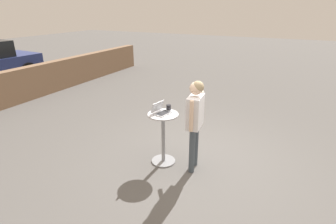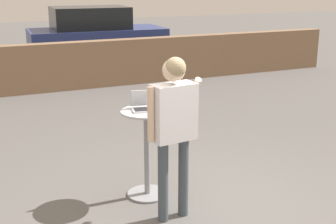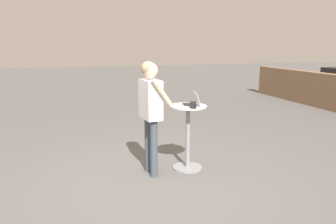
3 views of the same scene
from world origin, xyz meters
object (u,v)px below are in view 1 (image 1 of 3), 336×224
object	(u,v)px
cafe_table	(163,135)
standing_person	(195,114)
laptop	(161,111)
coffee_mug	(169,107)

from	to	relation	value
cafe_table	standing_person	distance (m)	0.82
laptop	standing_person	size ratio (longest dim) A/B	0.21
cafe_table	laptop	world-z (taller)	laptop
laptop	coffee_mug	bearing A→B (deg)	-13.75
laptop	standing_person	xyz separation A→B (m)	(0.04, -0.67, 0.04)
cafe_table	standing_person	bearing A→B (deg)	-85.69
cafe_table	standing_person	size ratio (longest dim) A/B	0.60
coffee_mug	cafe_table	bearing A→B (deg)	179.05
cafe_table	coffee_mug	xyz separation A→B (m)	(0.23, -0.00, 0.50)
cafe_table	standing_person	world-z (taller)	standing_person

